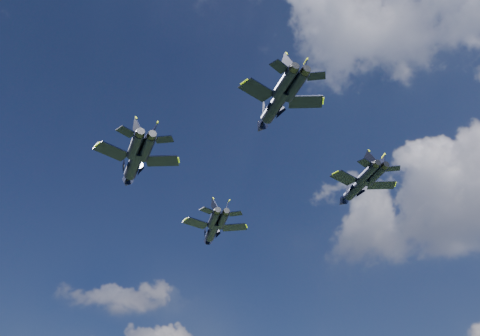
% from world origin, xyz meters
% --- Properties ---
extents(jet_lead, '(15.36, 13.79, 3.98)m').
position_xyz_m(jet_lead, '(-22.19, 13.71, 57.17)').
color(jet_lead, black).
extents(jet_left, '(17.37, 13.70, 4.31)m').
position_xyz_m(jet_left, '(-17.25, -13.01, 57.03)').
color(jet_left, black).
extents(jet_right, '(15.80, 12.58, 3.93)m').
position_xyz_m(jet_right, '(7.21, 18.47, 58.86)').
color(jet_right, black).
extents(jet_slot, '(16.32, 12.78, 4.04)m').
position_xyz_m(jet_slot, '(8.57, -9.94, 58.91)').
color(jet_slot, black).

